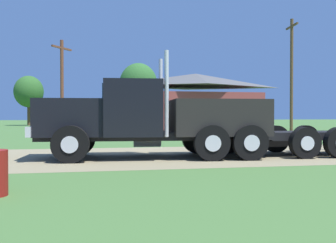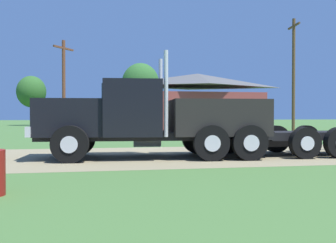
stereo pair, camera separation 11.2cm
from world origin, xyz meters
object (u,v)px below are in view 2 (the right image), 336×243
truck_foreground_white (154,119)px  utility_pole_near (64,84)px  shed_building (198,102)px  utility_pole_far (294,73)px

truck_foreground_white → utility_pole_near: bearing=105.1°
shed_building → utility_pole_near: (-12.62, -7.74, 1.07)m
truck_foreground_white → utility_pole_far: 21.57m
utility_pole_near → utility_pole_far: 18.59m
utility_pole_far → truck_foreground_white: bearing=-131.0°
truck_foreground_white → utility_pole_far: utility_pole_far is taller
truck_foreground_white → utility_pole_far: size_ratio=0.86×
truck_foreground_white → shed_building: shed_building is taller
truck_foreground_white → shed_building: bearing=72.0°
utility_pole_far → shed_building: bearing=124.2°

